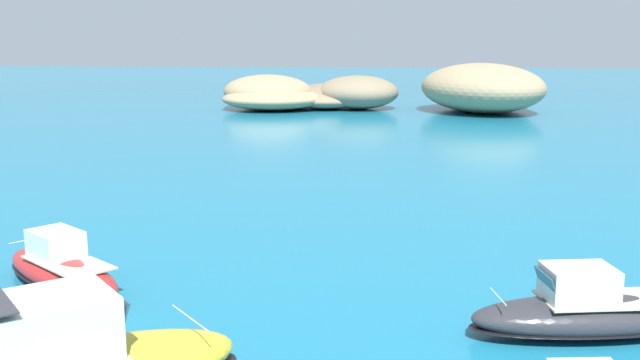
% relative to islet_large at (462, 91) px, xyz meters
% --- Properties ---
extents(islet_large, '(30.70, 22.46, 5.74)m').
position_rel_islet_large_xyz_m(islet_large, '(0.00, 0.00, 0.00)').
color(islet_large, '#84755B').
rests_on(islet_large, ground).
extents(islet_small, '(20.07, 18.07, 4.17)m').
position_rel_islet_large_xyz_m(islet_small, '(-21.17, 1.33, -0.88)').
color(islet_small, '#9E8966').
rests_on(islet_small, ground).
extents(motorboat_red, '(6.68, 5.98, 2.05)m').
position_rel_islet_large_xyz_m(motorboat_red, '(-20.44, -65.07, -1.72)').
color(motorboat_red, red).
rests_on(motorboat_red, ground).
extents(motorboat_charcoal, '(7.53, 3.33, 2.15)m').
position_rel_islet_large_xyz_m(motorboat_charcoal, '(-2.95, -67.80, -1.69)').
color(motorboat_charcoal, '#2D2D33').
rests_on(motorboat_charcoal, ground).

